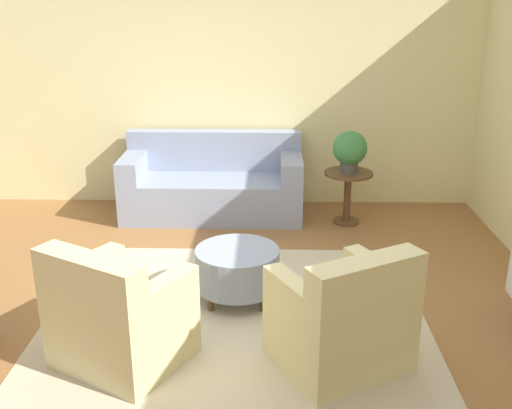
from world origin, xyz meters
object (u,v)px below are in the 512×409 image
at_px(couch, 213,186).
at_px(armchair_left, 117,318).
at_px(side_table, 348,188).
at_px(potted_plant_on_side_table, 350,149).
at_px(armchair_right, 344,321).
at_px(ottoman_table, 238,268).

bearing_deg(couch, armchair_left, -97.28).
height_order(couch, side_table, couch).
height_order(armchair_left, potted_plant_on_side_table, potted_plant_on_side_table).
bearing_deg(potted_plant_on_side_table, armchair_left, -124.66).
height_order(armchair_right, ottoman_table, armchair_right).
height_order(armchair_right, potted_plant_on_side_table, potted_plant_on_side_table).
bearing_deg(couch, armchair_right, -68.83).
xyz_separation_m(ottoman_table, side_table, (1.14, 1.83, 0.12)).
xyz_separation_m(armchair_right, ottoman_table, (-0.78, 0.96, -0.06)).
relative_size(armchair_left, side_table, 1.78).
distance_m(ottoman_table, potted_plant_on_side_table, 2.23).
distance_m(side_table, potted_plant_on_side_table, 0.45).
bearing_deg(ottoman_table, side_table, 58.07).
height_order(couch, armchair_right, couch).
distance_m(couch, armchair_left, 3.07).
height_order(side_table, potted_plant_on_side_table, potted_plant_on_side_table).
relative_size(armchair_left, ottoman_table, 1.51).
relative_size(couch, side_table, 3.42).
distance_m(armchair_left, ottoman_table, 1.24).
xyz_separation_m(armchair_right, potted_plant_on_side_table, (0.36, 2.79, 0.50)).
xyz_separation_m(couch, ottoman_table, (0.40, -2.09, -0.05)).
height_order(couch, potted_plant_on_side_table, potted_plant_on_side_table).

